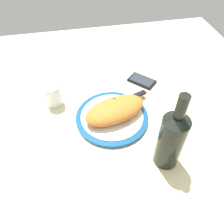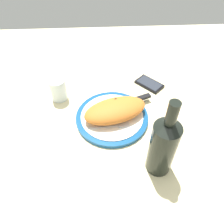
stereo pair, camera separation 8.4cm
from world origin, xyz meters
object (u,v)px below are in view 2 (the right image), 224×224
knife (132,101)px  smartphone (149,84)px  plate (112,117)px  water_glass (59,90)px  fork (113,126)px  wine_bottle (163,146)px  calzone (115,110)px

knife → smartphone: bearing=53.3°
smartphone → knife: bearing=-126.7°
plate → smartphone: (17.69, 19.26, -0.32)cm
plate → smartphone: 26.15cm
smartphone → water_glass: size_ratio=1.41×
knife → smartphone: 15.38cm
smartphone → water_glass: water_glass is taller
fork → water_glass: bearing=139.4°
fork → water_glass: size_ratio=1.63×
smartphone → wine_bottle: bearing=-95.8°
smartphone → fork: bearing=-126.0°
fork → knife: knife is taller
fork → knife: bearing=54.6°
water_glass → wine_bottle: wine_bottle is taller
fork → knife: (8.61, 12.13, 0.30)cm
smartphone → wine_bottle: 41.91cm
knife → wine_bottle: wine_bottle is taller
plate → wine_bottle: size_ratio=0.96×
fork → water_glass: water_glass is taller
knife → fork: bearing=-125.4°
wine_bottle → calzone: bearing=120.1°
plate → calzone: 4.07cm
water_glass → knife: bearing=-11.3°
plate → wine_bottle: wine_bottle is taller
knife → water_glass: water_glass is taller
knife → water_glass: (-29.71, 5.95, 1.75)cm
knife → smartphone: size_ratio=1.69×
knife → calzone: bearing=-137.8°
plate → water_glass: water_glass is taller
water_glass → smartphone: bearing=9.2°
plate → calzone: bearing=15.7°
knife → wine_bottle: bearing=-79.9°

